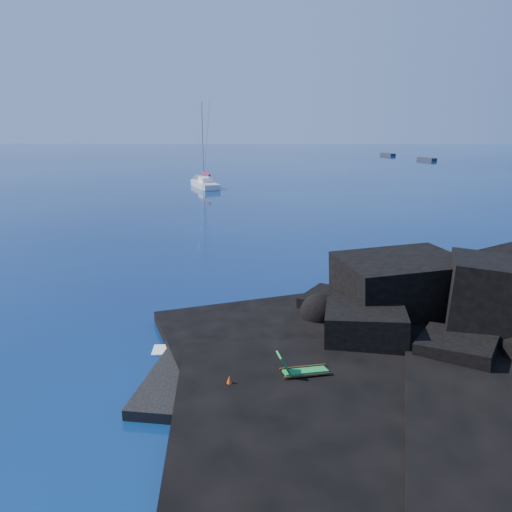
{
  "coord_description": "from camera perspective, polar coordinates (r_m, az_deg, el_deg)",
  "views": [
    {
      "loc": [
        4.41,
        -14.98,
        8.61
      ],
      "look_at": [
        3.54,
        9.7,
        2.0
      ],
      "focal_mm": 35.0,
      "sensor_mm": 36.0,
      "label": 1
    }
  ],
  "objects": [
    {
      "name": "ground",
      "position": [
        17.83,
        -12.97,
        -14.3
      ],
      "size": [
        400.0,
        400.0,
        0.0
      ],
      "primitive_type": "plane",
      "color": "black",
      "rests_on": "ground"
    },
    {
      "name": "headland",
      "position": [
        21.71,
        25.53,
        -9.94
      ],
      "size": [
        24.0,
        24.0,
        3.6
      ],
      "primitive_type": null,
      "color": "black",
      "rests_on": "ground"
    },
    {
      "name": "beach",
      "position": [
        17.72,
        2.12,
        -14.1
      ],
      "size": [
        9.08,
        6.86,
        0.7
      ],
      "primitive_type": "cube",
      "rotation": [
        0.0,
        0.0,
        -0.1
      ],
      "color": "black",
      "rests_on": "ground"
    },
    {
      "name": "surf_foam",
      "position": [
        21.77,
        3.44,
        -8.34
      ],
      "size": [
        10.0,
        8.0,
        0.06
      ],
      "primitive_type": null,
      "color": "white",
      "rests_on": "ground"
    },
    {
      "name": "sailboat",
      "position": [
        69.96,
        -5.89,
        7.84
      ],
      "size": [
        6.17,
        10.97,
        11.43
      ],
      "primitive_type": null,
      "rotation": [
        0.0,
        0.0,
        0.38
      ],
      "color": "silver",
      "rests_on": "ground"
    },
    {
      "name": "deck_chair",
      "position": [
        16.83,
        5.65,
        -12.29
      ],
      "size": [
        1.78,
        1.09,
        1.14
      ],
      "primitive_type": null,
      "rotation": [
        0.0,
        0.0,
        0.23
      ],
      "color": "#1B7C36",
      "rests_on": "beach"
    },
    {
      "name": "towel",
      "position": [
        18.29,
        -0.34,
        -11.78
      ],
      "size": [
        2.05,
        1.26,
        0.05
      ],
      "primitive_type": "cube",
      "rotation": [
        0.0,
        0.0,
        0.2
      ],
      "color": "white",
      "rests_on": "beach"
    },
    {
      "name": "sunbather",
      "position": [
        18.22,
        -0.34,
        -11.39
      ],
      "size": [
        1.76,
        0.75,
        0.23
      ],
      "primitive_type": null,
      "rotation": [
        0.0,
        0.0,
        0.2
      ],
      "color": "tan",
      "rests_on": "towel"
    },
    {
      "name": "marker_cone",
      "position": [
        16.33,
        -3.05,
        -14.34
      ],
      "size": [
        0.41,
        0.41,
        0.54
      ],
      "primitive_type": "cone",
      "rotation": [
        0.0,
        0.0,
        -0.18
      ],
      "color": "#FF470D",
      "rests_on": "beach"
    },
    {
      "name": "distant_boat_a",
      "position": [
        141.92,
        14.81,
        11.02
      ],
      "size": [
        3.37,
        5.32,
        0.68
      ],
      "primitive_type": "cube",
      "rotation": [
        0.0,
        0.0,
        0.38
      ],
      "color": "#28282D",
      "rests_on": "ground"
    },
    {
      "name": "distant_boat_b",
      "position": [
        126.05,
        18.91,
        10.28
      ],
      "size": [
        3.59,
        5.35,
        0.69
      ],
      "primitive_type": "cube",
      "rotation": [
        0.0,
        0.0,
        0.43
      ],
      "color": "#26272B",
      "rests_on": "ground"
    }
  ]
}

